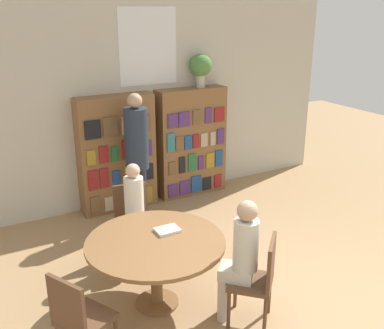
{
  "coord_description": "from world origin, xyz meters",
  "views": [
    {
      "loc": [
        -2.67,
        -2.65,
        2.9
      ],
      "look_at": [
        -0.15,
        1.94,
        1.05
      ],
      "focal_mm": 42.0,
      "sensor_mm": 36.0,
      "label": 1
    }
  ],
  "objects_px": {
    "librarian_standing": "(137,144)",
    "chair_near_camera": "(78,317)",
    "bookshelf_left": "(117,154)",
    "chair_far_side": "(259,277)",
    "reading_table": "(156,250)",
    "seated_reader_right": "(240,254)",
    "bookshelf_right": "(191,142)",
    "flower_vase": "(201,67)",
    "chair_left_side": "(133,218)",
    "seated_reader_left": "(136,211)"
  },
  "relations": [
    {
      "from": "reading_table",
      "to": "chair_far_side",
      "type": "xyz_separation_m",
      "value": [
        0.73,
        -0.72,
        -0.13
      ]
    },
    {
      "from": "seated_reader_left",
      "to": "librarian_standing",
      "type": "relative_size",
      "value": 0.68
    },
    {
      "from": "librarian_standing",
      "to": "chair_left_side",
      "type": "bearing_deg",
      "value": -116.36
    },
    {
      "from": "bookshelf_right",
      "to": "chair_far_side",
      "type": "height_order",
      "value": "bookshelf_right"
    },
    {
      "from": "bookshelf_left",
      "to": "seated_reader_right",
      "type": "relative_size",
      "value": 1.36
    },
    {
      "from": "bookshelf_left",
      "to": "chair_near_camera",
      "type": "bearing_deg",
      "value": -115.81
    },
    {
      "from": "reading_table",
      "to": "chair_near_camera",
      "type": "xyz_separation_m",
      "value": [
        -0.91,
        -0.47,
        -0.13
      ]
    },
    {
      "from": "flower_vase",
      "to": "chair_left_side",
      "type": "xyz_separation_m",
      "value": [
        -1.74,
        -1.41,
        -1.52
      ]
    },
    {
      "from": "flower_vase",
      "to": "librarian_standing",
      "type": "height_order",
      "value": "flower_vase"
    },
    {
      "from": "bookshelf_left",
      "to": "seated_reader_left",
      "type": "height_order",
      "value": "bookshelf_left"
    },
    {
      "from": "bookshelf_left",
      "to": "seated_reader_right",
      "type": "height_order",
      "value": "bookshelf_left"
    },
    {
      "from": "flower_vase",
      "to": "chair_left_side",
      "type": "distance_m",
      "value": 2.71
    },
    {
      "from": "seated_reader_right",
      "to": "librarian_standing",
      "type": "height_order",
      "value": "librarian_standing"
    },
    {
      "from": "bookshelf_left",
      "to": "reading_table",
      "type": "height_order",
      "value": "bookshelf_left"
    },
    {
      "from": "chair_left_side",
      "to": "seated_reader_right",
      "type": "height_order",
      "value": "seated_reader_right"
    },
    {
      "from": "seated_reader_left",
      "to": "chair_far_side",
      "type": "bearing_deg",
      "value": 119.95
    },
    {
      "from": "chair_far_side",
      "to": "chair_left_side",
      "type": "bearing_deg",
      "value": 63.0
    },
    {
      "from": "bookshelf_left",
      "to": "seated_reader_right",
      "type": "bearing_deg",
      "value": -87.82
    },
    {
      "from": "reading_table",
      "to": "chair_left_side",
      "type": "distance_m",
      "value": 1.04
    },
    {
      "from": "chair_near_camera",
      "to": "chair_far_side",
      "type": "distance_m",
      "value": 1.66
    },
    {
      "from": "reading_table",
      "to": "librarian_standing",
      "type": "height_order",
      "value": "librarian_standing"
    },
    {
      "from": "chair_left_side",
      "to": "chair_far_side",
      "type": "distance_m",
      "value": 1.83
    },
    {
      "from": "seated_reader_left",
      "to": "flower_vase",
      "type": "bearing_deg",
      "value": -129.32
    },
    {
      "from": "chair_far_side",
      "to": "reading_table",
      "type": "bearing_deg",
      "value": 90.0
    },
    {
      "from": "flower_vase",
      "to": "librarian_standing",
      "type": "bearing_deg",
      "value": -158.66
    },
    {
      "from": "chair_left_side",
      "to": "chair_far_side",
      "type": "relative_size",
      "value": 1.0
    },
    {
      "from": "flower_vase",
      "to": "chair_left_side",
      "type": "bearing_deg",
      "value": -141.05
    },
    {
      "from": "reading_table",
      "to": "chair_far_side",
      "type": "height_order",
      "value": "chair_far_side"
    },
    {
      "from": "chair_far_side",
      "to": "seated_reader_right",
      "type": "xyz_separation_m",
      "value": [
        -0.13,
        0.13,
        0.21
      ]
    },
    {
      "from": "flower_vase",
      "to": "librarian_standing",
      "type": "xyz_separation_m",
      "value": [
        -1.3,
        -0.51,
        -0.9
      ]
    },
    {
      "from": "bookshelf_left",
      "to": "reading_table",
      "type": "bearing_deg",
      "value": -101.34
    },
    {
      "from": "bookshelf_right",
      "to": "seated_reader_right",
      "type": "bearing_deg",
      "value": -110.55
    },
    {
      "from": "reading_table",
      "to": "flower_vase",
      "type": "bearing_deg",
      "value": 51.96
    },
    {
      "from": "reading_table",
      "to": "chair_far_side",
      "type": "relative_size",
      "value": 1.53
    },
    {
      "from": "bookshelf_left",
      "to": "chair_far_side",
      "type": "xyz_separation_m",
      "value": [
        0.25,
        -3.14,
        -0.35
      ]
    },
    {
      "from": "seated_reader_left",
      "to": "seated_reader_right",
      "type": "height_order",
      "value": "seated_reader_right"
    },
    {
      "from": "chair_left_side",
      "to": "flower_vase",
      "type": "bearing_deg",
      "value": -132.39
    },
    {
      "from": "chair_near_camera",
      "to": "librarian_standing",
      "type": "xyz_separation_m",
      "value": [
        1.52,
        2.39,
        0.62
      ]
    },
    {
      "from": "bookshelf_right",
      "to": "flower_vase",
      "type": "relative_size",
      "value": 3.4
    },
    {
      "from": "flower_vase",
      "to": "bookshelf_right",
      "type": "bearing_deg",
      "value": -178.35
    },
    {
      "from": "chair_near_camera",
      "to": "flower_vase",
      "type": "bearing_deg",
      "value": 108.53
    },
    {
      "from": "bookshelf_left",
      "to": "chair_far_side",
      "type": "height_order",
      "value": "bookshelf_left"
    },
    {
      "from": "flower_vase",
      "to": "chair_far_side",
      "type": "relative_size",
      "value": 0.56
    },
    {
      "from": "reading_table",
      "to": "seated_reader_left",
      "type": "relative_size",
      "value": 1.12
    },
    {
      "from": "flower_vase",
      "to": "seated_reader_left",
      "type": "distance_m",
      "value": 2.74
    },
    {
      "from": "flower_vase",
      "to": "seated_reader_right",
      "type": "distance_m",
      "value": 3.54
    },
    {
      "from": "librarian_standing",
      "to": "chair_near_camera",
      "type": "bearing_deg",
      "value": -122.36
    },
    {
      "from": "seated_reader_left",
      "to": "bookshelf_left",
      "type": "bearing_deg",
      "value": -94.05
    },
    {
      "from": "bookshelf_left",
      "to": "flower_vase",
      "type": "relative_size",
      "value": 3.4
    },
    {
      "from": "bookshelf_left",
      "to": "bookshelf_right",
      "type": "distance_m",
      "value": 1.25
    }
  ]
}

